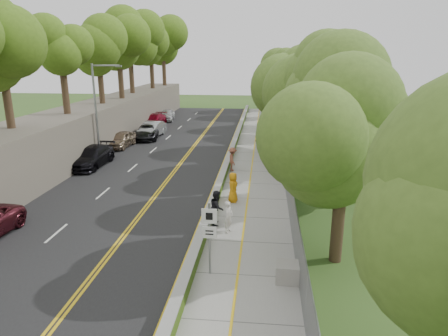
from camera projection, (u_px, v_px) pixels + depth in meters
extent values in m
plane|color=#33511E|center=(197.00, 240.00, 19.45)|extent=(140.00, 140.00, 0.00)
cube|color=black|center=(164.00, 159.00, 34.32)|extent=(11.20, 66.00, 0.04)
cube|color=gray|center=(257.00, 161.00, 33.53)|extent=(4.20, 66.00, 0.05)
cube|color=#85E513|center=(230.00, 158.00, 33.68)|extent=(0.42, 66.00, 0.60)
cube|color=#595147|center=(72.00, 135.00, 34.56)|extent=(5.00, 66.00, 4.00)
cube|color=slate|center=(282.00, 151.00, 33.06)|extent=(0.04, 66.00, 2.00)
cylinder|color=gray|center=(96.00, 114.00, 32.78)|extent=(0.18, 0.18, 8.00)
cylinder|color=gray|center=(105.00, 65.00, 31.60)|extent=(2.30, 0.13, 0.13)
cube|color=gray|center=(118.00, 66.00, 31.51)|extent=(0.50, 0.22, 0.14)
cylinder|color=gray|center=(210.00, 239.00, 16.04)|extent=(0.09, 0.09, 3.10)
cube|color=white|center=(209.00, 216.00, 15.73)|extent=(0.62, 0.04, 0.62)
cube|color=white|center=(209.00, 232.00, 15.93)|extent=(0.56, 0.04, 0.50)
cylinder|color=#CC410C|center=(275.00, 131.00, 43.74)|extent=(0.58, 0.58, 0.96)
cube|color=gray|center=(290.00, 272.00, 15.80)|extent=(1.17, 0.90, 0.76)
imported|color=black|center=(91.00, 157.00, 31.90)|extent=(2.34, 5.49, 1.58)
imported|color=gray|center=(121.00, 139.00, 38.42)|extent=(2.03, 4.50, 1.50)
imported|color=#9A9DA0|center=(152.00, 130.00, 43.02)|extent=(2.22, 5.12, 1.64)
imported|color=black|center=(147.00, 132.00, 42.18)|extent=(2.90, 5.44, 1.46)
imported|color=maroon|center=(154.00, 120.00, 49.53)|extent=(2.56, 5.29, 1.49)
imported|color=silver|center=(167.00, 115.00, 53.65)|extent=(2.21, 4.59, 1.51)
imported|color=orange|center=(233.00, 187.00, 24.15)|extent=(0.66, 0.95, 1.85)
imported|color=silver|center=(229.00, 217.00, 20.03)|extent=(0.59, 0.70, 1.65)
imported|color=black|center=(217.00, 207.00, 20.97)|extent=(0.76, 0.94, 1.86)
imported|color=brown|center=(233.00, 159.00, 30.58)|extent=(0.93, 1.31, 1.83)
imported|color=black|center=(261.00, 141.00, 36.91)|extent=(1.11, 0.66, 1.77)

